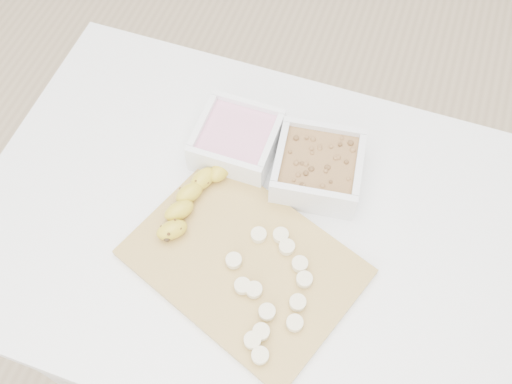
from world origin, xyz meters
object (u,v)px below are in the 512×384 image
(bowl_granola, at_px, (318,167))
(banana, at_px, (193,199))
(bowl_yogurt, at_px, (237,140))
(table, at_px, (251,244))
(cutting_board, at_px, (244,262))

(bowl_granola, distance_m, banana, 0.23)
(bowl_yogurt, bearing_deg, bowl_granola, -3.69)
(bowl_granola, relative_size, banana, 0.91)
(bowl_yogurt, height_order, banana, bowl_yogurt)
(bowl_granola, bearing_deg, table, -123.65)
(bowl_granola, height_order, cutting_board, bowl_granola)
(table, distance_m, bowl_yogurt, 0.20)
(bowl_yogurt, bearing_deg, table, -61.30)
(bowl_yogurt, height_order, cutting_board, bowl_yogurt)
(bowl_yogurt, xyz_separation_m, cutting_board, (0.09, -0.22, -0.03))
(table, xyz_separation_m, banana, (-0.11, -0.01, 0.13))
(cutting_board, height_order, banana, banana)
(table, height_order, banana, banana)
(bowl_yogurt, xyz_separation_m, bowl_granola, (0.16, -0.01, 0.00))
(banana, bearing_deg, bowl_yogurt, 103.71)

